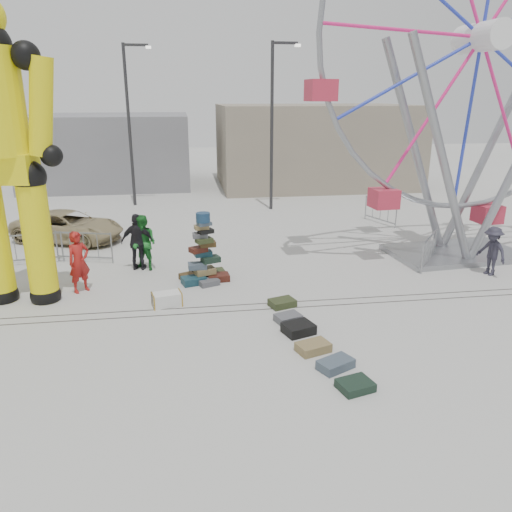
{
  "coord_description": "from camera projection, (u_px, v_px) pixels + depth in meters",
  "views": [
    {
      "loc": [
        -1.39,
        -11.76,
        5.6
      ],
      "look_at": [
        0.51,
        1.23,
        1.34
      ],
      "focal_mm": 35.0,
      "sensor_mm": 36.0,
      "label": 1
    }
  ],
  "objects": [
    {
      "name": "pedestrian_red",
      "position": [
        79.0,
        262.0,
        14.62
      ],
      "size": [
        0.8,
        0.77,
        1.85
      ],
      "primitive_type": "imported",
      "rotation": [
        0.0,
        0.0,
        0.69
      ],
      "color": "maroon",
      "rests_on": "ground"
    },
    {
      "name": "row_case_5",
      "position": [
        355.0,
        385.0,
        9.92
      ],
      "size": [
        0.79,
        0.69,
        0.18
      ],
      "primitive_type": "cube",
      "rotation": [
        0.0,
        0.0,
        0.27
      ],
      "color": "#192D21",
      "rests_on": "ground"
    },
    {
      "name": "barricade_dummy_c",
      "position": [
        84.0,
        247.0,
        17.34
      ],
      "size": [
        1.96,
        0.61,
        1.1
      ],
      "primitive_type": null,
      "rotation": [
        0.0,
        0.0,
        -0.26
      ],
      "color": "gray",
      "rests_on": "ground"
    },
    {
      "name": "pedestrian_black",
      "position": [
        138.0,
        242.0,
        16.5
      ],
      "size": [
        1.18,
        0.67,
        1.9
      ],
      "primitive_type": "imported",
      "rotation": [
        0.0,
        0.0,
        2.95
      ],
      "color": "black",
      "rests_on": "ground"
    },
    {
      "name": "barricade_wheel_front",
      "position": [
        429.0,
        250.0,
        16.99
      ],
      "size": [
        1.33,
        1.62,
        1.1
      ],
      "primitive_type": null,
      "rotation": [
        0.0,
        0.0,
        0.9
      ],
      "color": "gray",
      "rests_on": "ground"
    },
    {
      "name": "ground",
      "position": [
        244.0,
        320.0,
        12.99
      ],
      "size": [
        90.0,
        90.0,
        0.0
      ],
      "primitive_type": "plane",
      "color": "#9E9E99",
      "rests_on": "ground"
    },
    {
      "name": "track_line_far",
      "position": [
        239.0,
        305.0,
        13.93
      ],
      "size": [
        40.0,
        0.04,
        0.01
      ],
      "primitive_type": "cube",
      "color": "#47443F",
      "rests_on": "ground"
    },
    {
      "name": "crash_test_dummy",
      "position": [
        2.0,
        146.0,
        12.91
      ],
      "size": [
        3.27,
        1.44,
        8.2
      ],
      "rotation": [
        0.0,
        0.0,
        -0.15
      ],
      "color": "black",
      "rests_on": "ground"
    },
    {
      "name": "row_case_1",
      "position": [
        288.0,
        318.0,
        12.88
      ],
      "size": [
        0.76,
        0.66,
        0.2
      ],
      "primitive_type": "cube",
      "rotation": [
        0.0,
        0.0,
        0.33
      ],
      "color": "#57595F",
      "rests_on": "ground"
    },
    {
      "name": "lamp_post_right",
      "position": [
        274.0,
        119.0,
        24.26
      ],
      "size": [
        1.41,
        0.25,
        8.0
      ],
      "color": "#2D2D30",
      "rests_on": "ground"
    },
    {
      "name": "barricade_dummy_b",
      "position": [
        31.0,
        249.0,
        17.13
      ],
      "size": [
        2.0,
        0.36,
        1.1
      ],
      "primitive_type": null,
      "rotation": [
        0.0,
        0.0,
        0.13
      ],
      "color": "gray",
      "rests_on": "ground"
    },
    {
      "name": "barricade_wheel_back",
      "position": [
        380.0,
        211.0,
        22.61
      ],
      "size": [
        0.8,
        1.91,
        1.1
      ],
      "primitive_type": null,
      "rotation": [
        0.0,
        0.0,
        -1.21
      ],
      "color": "gray",
      "rests_on": "ground"
    },
    {
      "name": "pedestrian_grey",
      "position": [
        492.0,
        251.0,
        16.04
      ],
      "size": [
        0.89,
        1.17,
        1.61
      ],
      "primitive_type": "imported",
      "rotation": [
        0.0,
        0.0,
        -1.25
      ],
      "color": "#282633",
      "rests_on": "ground"
    },
    {
      "name": "steamer_trunk",
      "position": [
        167.0,
        299.0,
        13.83
      ],
      "size": [
        0.88,
        0.62,
        0.37
      ],
      "primitive_type": "cube",
      "rotation": [
        0.0,
        0.0,
        0.21
      ],
      "color": "silver",
      "rests_on": "ground"
    },
    {
      "name": "ferris_wheel",
      "position": [
        478.0,
        69.0,
        16.25
      ],
      "size": [
        11.19,
        3.14,
        13.01
      ],
      "rotation": [
        0.0,
        0.0,
        0.09
      ],
      "color": "gray",
      "rests_on": "ground"
    },
    {
      "name": "row_case_4",
      "position": [
        336.0,
        364.0,
        10.66
      ],
      "size": [
        0.89,
        0.75,
        0.21
      ],
      "primitive_type": "cube",
      "rotation": [
        0.0,
        0.0,
        0.46
      ],
      "color": "#465564",
      "rests_on": "ground"
    },
    {
      "name": "building_left",
      "position": [
        110.0,
        150.0,
        32.19
      ],
      "size": [
        10.0,
        8.0,
        4.4
      ],
      "primitive_type": "cube",
      "color": "gray",
      "rests_on": "ground"
    },
    {
      "name": "row_case_2",
      "position": [
        299.0,
        329.0,
        12.25
      ],
      "size": [
        0.87,
        0.79,
        0.25
      ],
      "primitive_type": "cube",
      "rotation": [
        0.0,
        0.0,
        0.33
      ],
      "color": "black",
      "rests_on": "ground"
    },
    {
      "name": "building_right",
      "position": [
        314.0,
        145.0,
        32.0
      ],
      "size": [
        12.0,
        8.0,
        5.0
      ],
      "primitive_type": "cube",
      "color": "gray",
      "rests_on": "ground"
    },
    {
      "name": "suitcase_tower",
      "position": [
        204.0,
        262.0,
        15.59
      ],
      "size": [
        1.61,
        1.41,
        2.2
      ],
      "rotation": [
        0.0,
        0.0,
        0.23
      ],
      "color": "#193D4B",
      "rests_on": "ground"
    },
    {
      "name": "pedestrian_green",
      "position": [
        144.0,
        243.0,
        16.47
      ],
      "size": [
        1.14,
        1.07,
        1.86
      ],
      "primitive_type": "imported",
      "rotation": [
        0.0,
        0.0,
        -0.55
      ],
      "color": "#1C7026",
      "rests_on": "ground"
    },
    {
      "name": "row_case_0",
      "position": [
        282.0,
        303.0,
        13.82
      ],
      "size": [
        0.81,
        0.68,
        0.2
      ],
      "primitive_type": "cube",
      "rotation": [
        0.0,
        0.0,
        0.31
      ],
      "color": "#323C1E",
      "rests_on": "ground"
    },
    {
      "name": "lamp_post_left",
      "position": [
        130.0,
        118.0,
        25.19
      ],
      "size": [
        1.41,
        0.25,
        8.0
      ],
      "color": "#2D2D30",
      "rests_on": "ground"
    },
    {
      "name": "track_line_near",
      "position": [
        241.0,
        311.0,
        13.55
      ],
      "size": [
        40.0,
        0.04,
        0.01
      ],
      "primitive_type": "cube",
      "color": "#47443F",
      "rests_on": "ground"
    },
    {
      "name": "row_case_3",
      "position": [
        313.0,
        347.0,
        11.38
      ],
      "size": [
        0.86,
        0.7,
        0.21
      ],
      "primitive_type": "cube",
      "rotation": [
        0.0,
        0.0,
        0.32
      ],
      "color": "olive",
      "rests_on": "ground"
    },
    {
      "name": "parked_suv",
      "position": [
        68.0,
        226.0,
        19.82
      ],
      "size": [
        4.8,
        3.55,
        1.21
      ],
      "primitive_type": "imported",
      "rotation": [
        0.0,
        0.0,
        1.17
      ],
      "color": "tan",
      "rests_on": "ground"
    }
  ]
}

